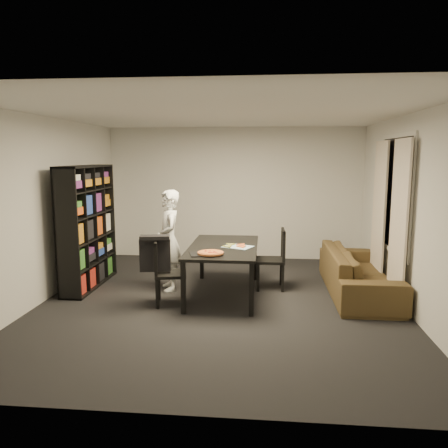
# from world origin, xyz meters

# --- Properties ---
(room) EXTENTS (5.01, 5.51, 2.61)m
(room) POSITION_xyz_m (0.00, 0.00, 1.30)
(room) COLOR black
(room) RESTS_ON ground
(window_pane) EXTENTS (0.02, 1.40, 1.60)m
(window_pane) POSITION_xyz_m (2.48, 0.60, 1.50)
(window_pane) COLOR black
(window_pane) RESTS_ON room
(window_frame) EXTENTS (0.03, 1.52, 1.72)m
(window_frame) POSITION_xyz_m (2.48, 0.60, 1.50)
(window_frame) COLOR white
(window_frame) RESTS_ON room
(curtain_left) EXTENTS (0.03, 0.70, 2.25)m
(curtain_left) POSITION_xyz_m (2.40, 0.08, 1.15)
(curtain_left) COLOR beige
(curtain_left) RESTS_ON room
(curtain_right) EXTENTS (0.03, 0.70, 2.25)m
(curtain_right) POSITION_xyz_m (2.40, 1.12, 1.15)
(curtain_right) COLOR beige
(curtain_right) RESTS_ON room
(bookshelf) EXTENTS (0.35, 1.50, 1.90)m
(bookshelf) POSITION_xyz_m (-2.16, 0.60, 0.95)
(bookshelf) COLOR black
(bookshelf) RESTS_ON room
(dining_table) EXTENTS (0.98, 1.77, 0.74)m
(dining_table) POSITION_xyz_m (0.01, 0.33, 0.67)
(dining_table) COLOR black
(dining_table) RESTS_ON room
(chair_left) EXTENTS (0.49, 0.49, 0.90)m
(chair_left) POSITION_xyz_m (-0.76, -0.16, 0.52)
(chair_left) COLOR black
(chair_left) RESTS_ON room
(chair_right) EXTENTS (0.45, 0.45, 0.93)m
(chair_right) POSITION_xyz_m (0.79, 0.73, 0.53)
(chair_right) COLOR black
(chair_right) RESTS_ON room
(draped_jacket) EXTENTS (0.43, 0.25, 0.50)m
(draped_jacket) POSITION_xyz_m (-0.88, -0.19, 0.75)
(draped_jacket) COLOR black
(draped_jacket) RESTS_ON chair_left
(person) EXTENTS (0.54, 0.66, 1.54)m
(person) POSITION_xyz_m (-0.84, 0.52, 0.77)
(person) COLOR white
(person) RESTS_ON room
(baking_tray) EXTENTS (0.47, 0.41, 0.01)m
(baking_tray) POSITION_xyz_m (-0.19, -0.22, 0.74)
(baking_tray) COLOR black
(baking_tray) RESTS_ON dining_table
(pepperoni_pizza) EXTENTS (0.35, 0.35, 0.03)m
(pepperoni_pizza) POSITION_xyz_m (-0.11, -0.25, 0.77)
(pepperoni_pizza) COLOR #A4592F
(pepperoni_pizza) RESTS_ON dining_table
(kitchen_towel) EXTENTS (0.49, 0.44, 0.01)m
(kitchen_towel) POSITION_xyz_m (0.22, 0.29, 0.74)
(kitchen_towel) COLOR silver
(kitchen_towel) RESTS_ON dining_table
(pizza_slices) EXTENTS (0.41, 0.36, 0.01)m
(pizza_slices) POSITION_xyz_m (0.18, 0.32, 0.75)
(pizza_slices) COLOR gold
(pizza_slices) RESTS_ON dining_table
(sofa) EXTENTS (0.88, 2.24, 0.65)m
(sofa) POSITION_xyz_m (2.02, 0.60, 0.33)
(sofa) COLOR #45331B
(sofa) RESTS_ON room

